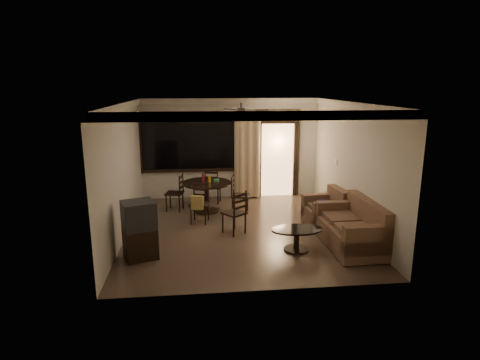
{
  "coord_description": "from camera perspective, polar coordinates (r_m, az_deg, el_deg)",
  "views": [
    {
      "loc": [
        -0.93,
        -8.43,
        3.17
      ],
      "look_at": [
        -0.0,
        0.2,
        1.1
      ],
      "focal_mm": 30.0,
      "sensor_mm": 36.0,
      "label": 1
    }
  ],
  "objects": [
    {
      "name": "armchair",
      "position": [
        9.41,
        12.26,
        -4.3
      ],
      "size": [
        0.93,
        0.93,
        0.85
      ],
      "rotation": [
        0.0,
        0.0,
        0.11
      ],
      "color": "#40211E",
      "rests_on": "ground"
    },
    {
      "name": "dining_chair_north",
      "position": [
        11.0,
        -3.88,
        -1.8
      ],
      "size": [
        0.5,
        0.5,
        0.95
      ],
      "rotation": [
        0.0,
        0.0,
        2.91
      ],
      "color": "black",
      "rests_on": "ground"
    },
    {
      "name": "ground",
      "position": [
        9.05,
        0.14,
        -7.05
      ],
      "size": [
        5.5,
        5.5,
        0.0
      ],
      "primitive_type": "plane",
      "color": "#7F6651",
      "rests_on": "ground"
    },
    {
      "name": "coffee_table",
      "position": [
        7.96,
        8.05,
        -7.88
      ],
      "size": [
        1.0,
        0.6,
        0.44
      ],
      "rotation": [
        0.0,
        0.0,
        0.04
      ],
      "color": "black",
      "rests_on": "ground"
    },
    {
      "name": "dining_chair_east",
      "position": [
        10.12,
        -0.06,
        -3.12
      ],
      "size": [
        0.5,
        0.5,
        0.95
      ],
      "rotation": [
        0.0,
        0.0,
        1.34
      ],
      "color": "black",
      "rests_on": "ground"
    },
    {
      "name": "room_shell",
      "position": [
        10.4,
        2.34,
        6.04
      ],
      "size": [
        5.5,
        6.7,
        5.5
      ],
      "color": "beige",
      "rests_on": "ground"
    },
    {
      "name": "sofa",
      "position": [
        8.31,
        15.88,
        -6.78
      ],
      "size": [
        0.96,
        1.75,
        0.93
      ],
      "rotation": [
        0.0,
        0.0,
        0.02
      ],
      "color": "#40211E",
      "rests_on": "ground"
    },
    {
      "name": "side_chair",
      "position": [
        8.75,
        -0.8,
        -5.79
      ],
      "size": [
        0.6,
        0.6,
        0.97
      ],
      "rotation": [
        0.0,
        0.0,
        3.79
      ],
      "color": "black",
      "rests_on": "ground"
    },
    {
      "name": "tv_cabinet",
      "position": [
        7.69,
        -14.09,
        -6.89
      ],
      "size": [
        0.71,
        0.68,
        1.09
      ],
      "rotation": [
        0.0,
        0.0,
        0.35
      ],
      "color": "black",
      "rests_on": "ground"
    },
    {
      "name": "dining_chair_south",
      "position": [
        9.45,
        -5.77,
        -4.27
      ],
      "size": [
        0.5,
        0.55,
        0.95
      ],
      "rotation": [
        0.0,
        0.0,
        -0.23
      ],
      "color": "black",
      "rests_on": "ground"
    },
    {
      "name": "dining_chair_west",
      "position": [
        10.46,
        -9.21,
        -2.76
      ],
      "size": [
        0.5,
        0.5,
        0.95
      ],
      "rotation": [
        0.0,
        0.0,
        -1.8
      ],
      "color": "black",
      "rests_on": "ground"
    },
    {
      "name": "dining_table",
      "position": [
        10.17,
        -4.74,
        -1.2
      ],
      "size": [
        1.23,
        1.23,
        0.99
      ],
      "rotation": [
        0.0,
        0.0,
        -0.23
      ],
      "color": "black",
      "rests_on": "ground"
    }
  ]
}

